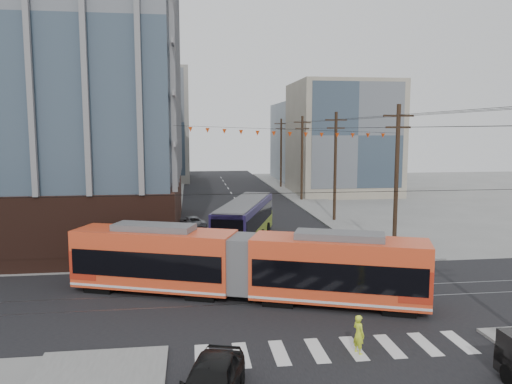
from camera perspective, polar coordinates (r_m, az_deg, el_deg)
The scene contains 14 objects.
ground at distance 24.99m, azimuth 7.03°, elevation -14.59°, with size 160.00×160.00×0.00m, color slate.
bg_bldg_nw_near at distance 75.26m, azimuth -16.12°, elevation 6.67°, with size 18.00×16.00×18.00m, color #8C99A5.
bg_bldg_ne_near at distance 73.80m, azimuth 9.80°, elevation 6.06°, with size 14.00×14.00×16.00m, color gray.
bg_bldg_nw_far at distance 94.79m, azimuth -12.55°, elevation 7.42°, with size 16.00×18.00×20.00m, color gray.
bg_bldg_ne_far at distance 93.59m, azimuth 7.30°, elevation 5.70°, with size 16.00×16.00×14.00m, color #8C99A5.
utility_pole_far at distance 79.85m, azimuth 2.88°, elevation 4.43°, with size 0.30×0.30×11.00m, color black.
streetcar at distance 27.60m, azimuth -1.51°, elevation -8.30°, with size 19.57×2.75×3.77m, color #E04521, non-canonical shape.
city_bus at distance 41.00m, azimuth -1.29°, elevation -3.36°, with size 2.70×12.47×3.53m, color #1F1842, non-canonical shape.
black_sedan at distance 17.98m, azimuth -5.17°, elevation -20.90°, with size 1.85×4.61×1.57m, color black.
parked_car_silver at distance 35.13m, azimuth -6.56°, elevation -6.97°, with size 1.48×4.24×1.40m, color #9BA4B3.
parked_car_white at distance 39.86m, azimuth -7.38°, elevation -5.25°, with size 2.03×5.00×1.45m, color silver.
parked_car_grey at distance 47.55m, azimuth -7.51°, elevation -3.41°, with size 1.94×4.20×1.17m, color slate.
pedestrian at distance 21.85m, azimuth 11.65°, elevation -15.64°, with size 0.60×0.39×1.65m, color #DDF530.
jersey_barrier at distance 37.51m, azimuth 15.13°, elevation -6.70°, with size 0.95×4.22×0.84m, color gray.
Camera 1 is at (-5.97, -22.44, 9.22)m, focal length 35.00 mm.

